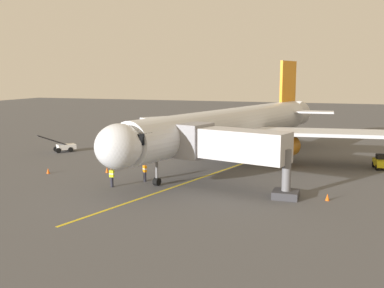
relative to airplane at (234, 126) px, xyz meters
The scene contains 12 objects.
ground_plane 4.49m from the airplane, 52.08° to the right, with size 220.00×220.00×0.00m, color #4C4C4F.
apron_lead_in_line 7.44m from the airplane, 89.32° to the left, with size 0.24×40.00×0.01m, color yellow.
airplane is the anchor object (origin of this frame).
jet_bridge 12.50m from the airplane, 100.14° to the left, with size 11.45×5.54×5.40m.
ground_crew_marshaller 16.93m from the airplane, 64.66° to the left, with size 0.41×0.26×1.71m.
ground_crew_wing_walker 13.69m from the airplane, 66.70° to the left, with size 0.47×0.44×1.71m.
ground_crew_loader 7.44m from the airplane, 129.34° to the right, with size 0.47×0.44×1.71m.
tug_near_nose 15.95m from the airplane, behind, with size 1.87×2.51×1.50m.
belt_loader_portside 22.03m from the airplane, ahead, with size 3.95×4.20×2.32m.
safety_cone_nose_left 17.65m from the airplane, 128.70° to the left, with size 0.32×0.32×0.55m, color #F2590F.
safety_cone_nose_right 14.93m from the airplane, 43.82° to the left, with size 0.32×0.32×0.55m, color #F2590F.
safety_cone_wing_port 20.28m from the airplane, 37.86° to the left, with size 0.32×0.32×0.55m, color #F2590F.
Camera 1 is at (-13.17, 50.80, 9.67)m, focal length 42.58 mm.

